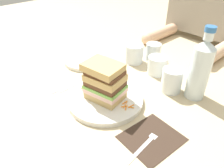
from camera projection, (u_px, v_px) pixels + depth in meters
ground_plane at (106, 97)px, 0.76m from camera, size 3.00×3.00×0.00m
main_plate at (105, 99)px, 0.73m from camera, size 0.25×0.25×0.02m
sandwich at (105, 82)px, 0.69m from camera, size 0.14×0.12×0.13m
carrot_shred_0 at (90, 90)px, 0.76m from camera, size 0.01×0.03×0.00m
carrot_shred_1 at (90, 89)px, 0.76m from camera, size 0.01×0.02×0.00m
carrot_shred_2 at (91, 87)px, 0.77m from camera, size 0.01×0.03×0.00m
carrot_shred_3 at (88, 93)px, 0.74m from camera, size 0.03×0.01×0.00m
carrot_shred_4 at (85, 88)px, 0.77m from camera, size 0.02×0.03×0.00m
carrot_shred_5 at (90, 87)px, 0.77m from camera, size 0.01×0.03×0.00m
carrot_shred_6 at (124, 106)px, 0.68m from camera, size 0.01×0.02×0.00m
carrot_shred_7 at (131, 106)px, 0.68m from camera, size 0.01×0.02×0.00m
carrot_shred_8 at (125, 105)px, 0.69m from camera, size 0.01×0.03×0.00m
carrot_shred_9 at (125, 102)px, 0.70m from camera, size 0.00×0.02×0.00m
carrot_shred_10 at (126, 108)px, 0.68m from camera, size 0.02×0.02×0.00m
carrot_shred_11 at (131, 107)px, 0.68m from camera, size 0.02×0.01×0.00m
napkin_dark at (152, 138)px, 0.60m from camera, size 0.15×0.16×0.00m
fork at (147, 142)px, 0.58m from camera, size 0.03×0.17×0.00m
knife at (80, 82)px, 0.83m from camera, size 0.02×0.20×0.00m
juice_glass at (172, 81)px, 0.77m from camera, size 0.07×0.07×0.09m
water_bottle at (200, 69)px, 0.70m from camera, size 0.07×0.07×0.25m
empty_tumbler_0 at (134, 54)px, 0.95m from camera, size 0.08×0.08×0.08m
empty_tumbler_1 at (153, 52)px, 0.97m from camera, size 0.07×0.07×0.08m
empty_tumbler_2 at (157, 65)px, 0.87m from camera, size 0.08×0.08×0.07m
side_plate at (85, 60)px, 0.97m from camera, size 0.18×0.18×0.02m
napkin_pink at (57, 85)px, 0.81m from camera, size 0.07×0.09×0.00m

